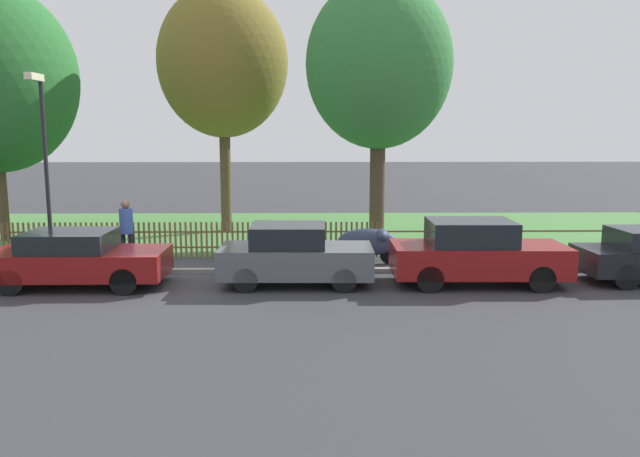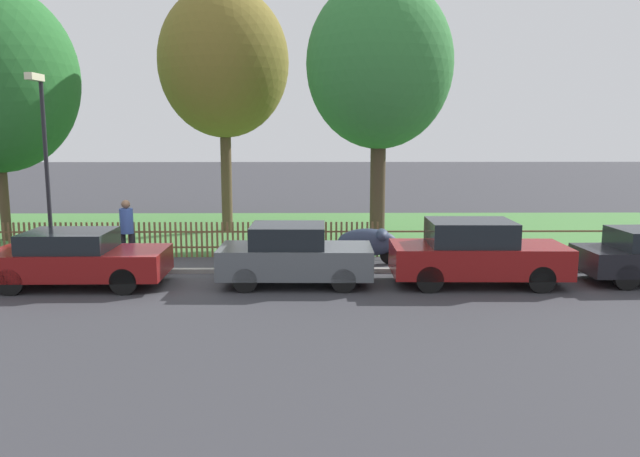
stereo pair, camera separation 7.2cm
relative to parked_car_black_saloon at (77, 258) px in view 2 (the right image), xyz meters
The scene contains 12 objects.
ground_plane 2.17m from the parked_car_black_saloon, 40.14° to the left, with size 120.00×120.00×0.00m, color #38383D.
kerb_stone 2.21m from the parked_car_black_saloon, 42.21° to the left, with size 38.86×0.20×0.12m, color gray.
grass_strip 8.76m from the parked_car_black_saloon, 79.67° to the left, with size 38.86×10.09×0.01m, color #477F3D.
park_fence 3.89m from the parked_car_black_saloon, 66.25° to the left, with size 38.86×0.05×1.07m.
parked_car_black_saloon is the anchor object (origin of this frame).
parked_car_navy_estate 5.31m from the parked_car_black_saloon, ahead, with size 3.78×1.76×1.51m.
parked_car_red_compact 9.81m from the parked_car_black_saloon, ahead, with size 4.28×1.83×1.61m.
covered_motorcycle 7.81m from the parked_car_black_saloon, 19.14° to the left, with size 1.87×0.78×1.02m.
tree_behind_motorcycle 10.56m from the parked_car_black_saloon, 73.82° to the left, with size 4.79×4.79×9.03m.
tree_mid_park 10.95m from the parked_car_black_saloon, 34.94° to the left, with size 4.71×4.71×8.61m.
pedestrian_near_fence 2.60m from the parked_car_black_saloon, 78.98° to the left, with size 0.43×0.38×1.86m.
street_lamp 3.41m from the parked_car_black_saloon, 128.43° to the left, with size 0.20×0.79×5.24m.
Camera 2 is at (4.21, -16.31, 3.79)m, focal length 35.00 mm.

